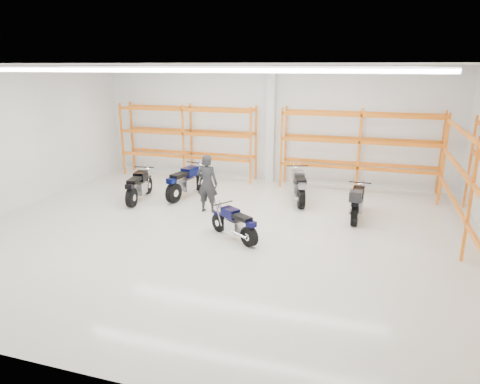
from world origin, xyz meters
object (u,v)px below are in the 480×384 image
(motorcycle_back_d, at_px, (357,203))
(motorcycle_back_c, at_px, (299,187))
(motorcycle_main, at_px, (235,225))
(motorcycle_back_b, at_px, (186,183))
(standing_man, at_px, (207,183))
(motorcycle_back_a, at_px, (139,187))
(structural_column, at_px, (271,125))

(motorcycle_back_d, bearing_deg, motorcycle_back_c, 147.84)
(motorcycle_main, height_order, motorcycle_back_b, motorcycle_back_b)
(motorcycle_back_c, height_order, standing_man, standing_man)
(motorcycle_back_a, distance_m, motorcycle_back_d, 7.21)
(motorcycle_back_b, distance_m, motorcycle_back_d, 5.87)
(motorcycle_back_c, height_order, structural_column, structural_column)
(motorcycle_back_a, distance_m, standing_man, 2.72)
(motorcycle_main, relative_size, motorcycle_back_b, 0.70)
(motorcycle_back_c, distance_m, standing_man, 3.21)
(motorcycle_back_b, height_order, standing_man, standing_man)
(motorcycle_back_b, bearing_deg, standing_man, -43.02)
(motorcycle_back_a, relative_size, motorcycle_back_d, 1.02)
(motorcycle_main, height_order, structural_column, structural_column)
(motorcycle_main, xyz_separation_m, standing_man, (-1.54, 1.93, 0.50))
(motorcycle_back_d, height_order, structural_column, structural_column)
(motorcycle_back_b, height_order, motorcycle_back_d, motorcycle_back_b)
(motorcycle_main, relative_size, standing_man, 0.87)
(standing_man, bearing_deg, structural_column, -102.95)
(motorcycle_main, bearing_deg, motorcycle_back_d, 40.56)
(motorcycle_back_c, xyz_separation_m, structural_column, (-1.58, 2.38, 1.72))
(motorcycle_back_a, xyz_separation_m, motorcycle_back_c, (5.24, 1.53, 0.03))
(motorcycle_back_c, bearing_deg, standing_man, -144.10)
(motorcycle_back_c, bearing_deg, motorcycle_back_b, -170.42)
(motorcycle_back_a, distance_m, structural_column, 5.64)
(motorcycle_main, distance_m, structural_column, 6.47)
(motorcycle_back_c, relative_size, standing_man, 1.21)
(motorcycle_back_d, xyz_separation_m, standing_man, (-4.54, -0.63, 0.40))
(motorcycle_main, bearing_deg, motorcycle_back_a, 151.55)
(motorcycle_main, distance_m, motorcycle_back_a, 4.78)
(motorcycle_back_b, bearing_deg, motorcycle_back_c, 9.58)
(motorcycle_back_a, height_order, structural_column, structural_column)
(motorcycle_back_b, height_order, structural_column, structural_column)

